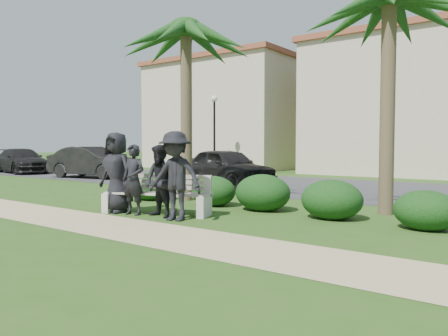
{
  "coord_description": "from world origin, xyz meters",
  "views": [
    {
      "loc": [
        5.9,
        -7.15,
        1.55
      ],
      "look_at": [
        -0.16,
        1.0,
        1.01
      ],
      "focal_mm": 35.0,
      "sensor_mm": 36.0,
      "label": 1
    }
  ],
  "objects": [
    {
      "name": "hedge_b",
      "position": [
        -0.94,
        1.59,
        0.39
      ],
      "size": [
        1.2,
        1.0,
        0.79
      ],
      "primitive_type": "ellipsoid",
      "color": "black",
      "rests_on": "ground"
    },
    {
      "name": "hedge_e",
      "position": [
        2.28,
        1.5,
        0.43
      ],
      "size": [
        1.31,
        1.08,
        0.86
      ],
      "primitive_type": "ellipsoid",
      "color": "black",
      "rests_on": "ground"
    },
    {
      "name": "footpath",
      "position": [
        0.0,
        -1.8,
        0.0
      ],
      "size": [
        30.0,
        1.6,
        0.01
      ],
      "primitive_type": "cube",
      "color": "tan",
      "rests_on": "ground"
    },
    {
      "name": "car_a",
      "position": [
        -3.74,
        5.97,
        0.72
      ],
      "size": [
        4.52,
        2.76,
        1.44
      ],
      "primitive_type": "imported",
      "rotation": [
        0.0,
        0.0,
        1.3
      ],
      "color": "black",
      "rests_on": "ground"
    },
    {
      "name": "man_b",
      "position": [
        -1.46,
        -0.62,
        0.78
      ],
      "size": [
        0.62,
        0.46,
        1.56
      ],
      "primitive_type": "imported",
      "rotation": [
        0.0,
        0.0,
        0.15
      ],
      "color": "black",
      "rests_on": "ground"
    },
    {
      "name": "hedge_f",
      "position": [
        4.14,
        1.39,
        0.37
      ],
      "size": [
        1.15,
        0.95,
        0.75
      ],
      "primitive_type": "ellipsoid",
      "color": "black",
      "rests_on": "ground"
    },
    {
      "name": "car_b",
      "position": [
        -11.36,
        5.67,
        0.74
      ],
      "size": [
        4.67,
        2.32,
        1.47
      ],
      "primitive_type": "imported",
      "rotation": [
        0.0,
        0.0,
        1.75
      ],
      "color": "black",
      "rests_on": "ground"
    },
    {
      "name": "hedge_d",
      "position": [
        0.5,
        1.65,
        0.44
      ],
      "size": [
        1.36,
        1.13,
        0.89
      ],
      "primitive_type": "ellipsoid",
      "color": "black",
      "rests_on": "ground"
    },
    {
      "name": "hedge_a",
      "position": [
        -3.12,
        1.47,
        0.4
      ],
      "size": [
        1.23,
        1.01,
        0.8
      ],
      "primitive_type": "ellipsoid",
      "color": "black",
      "rests_on": "ground"
    },
    {
      "name": "ground",
      "position": [
        0.0,
        0.0,
        0.0
      ],
      "size": [
        160.0,
        160.0,
        0.0
      ],
      "primitive_type": "plane",
      "color": "#294E16",
      "rests_on": "ground"
    },
    {
      "name": "car_c",
      "position": [
        -17.62,
        5.61,
        0.68
      ],
      "size": [
        4.9,
        2.64,
        1.35
      ],
      "primitive_type": "imported",
      "rotation": [
        0.0,
        0.0,
        1.4
      ],
      "color": "black",
      "rests_on": "ground"
    },
    {
      "name": "street_lamp",
      "position": [
        -9.0,
        12.0,
        2.94
      ],
      "size": [
        0.36,
        0.36,
        4.29
      ],
      "color": "black",
      "rests_on": "ground"
    },
    {
      "name": "man_a",
      "position": [
        -2.05,
        -0.6,
        0.92
      ],
      "size": [
        0.91,
        0.6,
        1.84
      ],
      "primitive_type": "imported",
      "rotation": [
        0.0,
        0.0,
        0.01
      ],
      "color": "black",
      "rests_on": "ground"
    },
    {
      "name": "palm_left",
      "position": [
        -2.23,
        2.02,
        4.72
      ],
      "size": [
        3.0,
        3.0,
        5.69
      ],
      "color": "brown",
      "rests_on": "ground"
    },
    {
      "name": "man_c",
      "position": [
        -0.73,
        -0.52,
        0.78
      ],
      "size": [
        0.83,
        0.69,
        1.56
      ],
      "primitive_type": "imported",
      "rotation": [
        0.0,
        0.0,
        -0.14
      ],
      "color": "black",
      "rests_on": "ground"
    },
    {
      "name": "man_d",
      "position": [
        -0.21,
        -0.61,
        0.92
      ],
      "size": [
        1.3,
        0.91,
        1.83
      ],
      "primitive_type": "imported",
      "rotation": [
        0.0,
        0.0,
        0.21
      ],
      "color": "black",
      "rests_on": "ground"
    },
    {
      "name": "stucco_bldg_right",
      "position": [
        -1.0,
        18.0,
        3.66
      ],
      "size": [
        8.4,
        8.4,
        7.3
      ],
      "color": "#C3B592",
      "rests_on": "ground"
    },
    {
      "name": "stucco_bldg_left",
      "position": [
        -12.0,
        18.0,
        3.66
      ],
      "size": [
        10.4,
        8.4,
        7.3
      ],
      "color": "#C3B592",
      "rests_on": "ground"
    },
    {
      "name": "asphalt_street",
      "position": [
        0.0,
        8.0,
        0.0
      ],
      "size": [
        160.0,
        8.0,
        0.01
      ],
      "primitive_type": "cube",
      "color": "#2D2D30",
      "rests_on": "ground"
    },
    {
      "name": "park_bench",
      "position": [
        -1.09,
        -0.25,
        0.39
      ],
      "size": [
        2.63,
        1.34,
        0.86
      ],
      "rotation": [
        0.0,
        0.0,
        0.33
      ],
      "color": "#AC9F90",
      "rests_on": "ground"
    }
  ]
}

